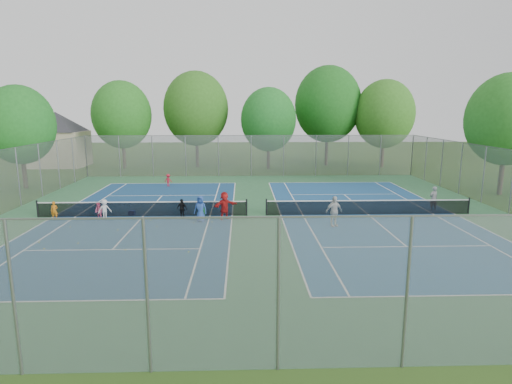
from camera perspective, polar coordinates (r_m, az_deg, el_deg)
The scene contains 40 objects.
ground at distance 26.61m, azimuth 0.07°, elevation -3.16°, with size 120.00×120.00×0.00m, color #2E5119.
court_pad at distance 26.61m, azimuth 0.07°, elevation -3.15°, with size 32.00×32.00×0.01m, color #31673F.
court_left at distance 27.29m, azimuth -14.81°, elevation -3.14°, with size 10.97×23.77×0.01m, color navy.
court_right at distance 27.73m, azimuth 14.70°, elevation -2.91°, with size 10.97×23.77×0.01m, color navy.
net_left at distance 27.19m, azimuth -14.85°, elevation -2.24°, with size 12.87×0.10×0.91m, color black.
net_right at distance 27.63m, azimuth 14.74°, elevation -2.03°, with size 12.87×0.10×0.91m, color black.
fence_north at distance 42.04m, azimuth -0.66°, elevation 4.84°, with size 32.00×0.10×4.00m, color gray.
fence_south at distance 10.81m, azimuth 2.98°, elevation -13.67°, with size 32.00×0.10×4.00m, color gray.
fence_east at distance 31.14m, azimuth 30.97°, elevation 1.09°, with size 32.00×0.10×4.00m, color gray.
house at distance 54.14m, azimuth -25.05°, elevation 7.55°, with size 11.03×11.03×7.30m.
tree_nw at distance 49.57m, azimuth -17.48°, elevation 9.79°, with size 6.40×6.40×9.58m.
tree_nl at distance 49.06m, azimuth -8.00°, elevation 10.94°, with size 7.20×7.20×10.69m.
tree_nc at distance 46.89m, azimuth 1.68°, elevation 9.63°, with size 6.00×6.00×8.85m.
tree_nr at distance 50.76m, azimuth 9.55°, elevation 11.45°, with size 7.60×7.60×11.42m.
tree_ne at distance 50.36m, azimuth 16.78°, elevation 9.93°, with size 6.60×6.60×9.77m.
tree_side_w at distance 40.14m, azimuth -29.00°, elevation 7.83°, with size 5.60×5.60×8.47m.
tree_side_e at distance 37.49m, azimuth 30.50°, elevation 8.33°, with size 6.00×6.00×9.20m.
ball_crate at distance 27.76m, azimuth -16.22°, elevation -2.69°, with size 0.35×0.35×0.30m, color blue.
ball_hopper at distance 26.45m, azimuth -7.19°, elevation -2.65°, with size 0.31×0.31×0.62m, color #24852C.
student_a at distance 28.22m, azimuth -25.30°, elevation -2.26°, with size 0.40×0.27×1.11m, color #CB6D13.
student_b at distance 27.26m, azimuth -20.21°, elevation -2.39°, with size 0.50×0.39×1.03m, color #D55277.
student_c at distance 27.16m, azimuth -19.53°, elevation -2.20°, with size 0.78×0.45×1.21m, color silver.
student_d at distance 26.13m, azimuth -9.87°, elevation -2.22°, with size 0.71×0.30×1.22m, color black.
student_e at distance 25.19m, azimuth -7.42°, elevation -2.25°, with size 0.76×0.49×1.56m, color #274990.
student_f at distance 25.56m, azimuth -4.21°, elevation -1.83°, with size 1.57×0.50×1.69m, color #AE1818.
child_far_baseline at distance 37.25m, azimuth -11.62°, elevation 1.54°, with size 0.69×0.40×1.07m, color red.
instructor at distance 30.01m, azimuth 22.58°, elevation -0.82°, with size 0.59×0.38×1.61m, color gray.
teen_court_b at distance 24.34m, azimuth 10.36°, elevation -2.56°, with size 1.03×0.43×1.76m, color beige.
tennis_ball_0 at distance 24.58m, azimuth -13.07°, elevation -4.57°, with size 0.07×0.07×0.07m, color #D2DD33.
tennis_ball_1 at distance 25.05m, azimuth -8.31°, elevation -4.10°, with size 0.07×0.07×0.07m, color gold.
tennis_ball_2 at distance 22.82m, azimuth -22.63°, elevation -6.36°, with size 0.07×0.07×0.07m, color yellow.
tennis_ball_3 at distance 21.03m, azimuth -17.02°, elevation -7.44°, with size 0.07×0.07×0.07m, color gold.
tennis_ball_4 at distance 26.03m, azimuth -13.89°, elevation -3.74°, with size 0.07×0.07×0.07m, color #B5C72E.
tennis_ball_5 at distance 23.76m, azimuth -6.05°, elevation -4.88°, with size 0.07×0.07×0.07m, color gold.
tennis_ball_6 at distance 20.09m, azimuth -8.97°, elevation -7.94°, with size 0.07×0.07×0.07m, color #B8CC2F.
tennis_ball_7 at distance 23.79m, azimuth -26.94°, elevation -6.03°, with size 0.07×0.07×0.07m, color #ABCB2F.
tennis_ball_8 at distance 24.55m, azimuth -17.94°, elevation -4.85°, with size 0.07×0.07×0.07m, color gold.
tennis_ball_9 at distance 26.02m, azimuth -23.52°, elevation -4.35°, with size 0.07×0.07×0.07m, color #CCD631.
tennis_ball_10 at distance 22.62m, azimuth -26.40°, elevation -6.82°, with size 0.07×0.07×0.07m, color yellow.
tennis_ball_11 at distance 25.04m, azimuth -5.89°, elevation -4.05°, with size 0.07×0.07×0.07m, color gold.
Camera 1 is at (-0.86, -25.79, 6.51)m, focal length 30.00 mm.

